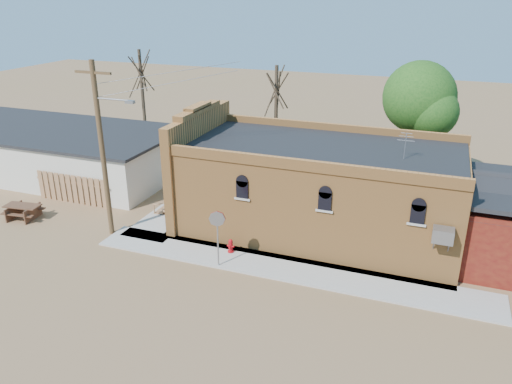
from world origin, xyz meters
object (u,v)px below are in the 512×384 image
(brick_bar, at_px, (314,188))
(utility_pole, at_px, (103,147))
(stop_sign, at_px, (217,224))
(fire_hydrant, at_px, (231,246))
(picnic_table, at_px, (23,210))
(trash_barrel, at_px, (178,211))

(brick_bar, relative_size, utility_pole, 1.82)
(utility_pole, distance_m, stop_sign, 7.29)
(fire_hydrant, relative_size, picnic_table, 0.32)
(trash_barrel, bearing_deg, picnic_table, -160.32)
(brick_bar, height_order, stop_sign, brick_bar)
(utility_pole, height_order, stop_sign, utility_pole)
(utility_pole, distance_m, fire_hydrant, 8.03)
(utility_pole, bearing_deg, brick_bar, 23.69)
(stop_sign, xyz_separation_m, trash_barrel, (-4.29, 3.94, -1.69))
(fire_hydrant, bearing_deg, stop_sign, -103.30)
(fire_hydrant, distance_m, picnic_table, 12.55)
(utility_pole, xyz_separation_m, stop_sign, (6.71, -1.20, -2.57))
(stop_sign, xyz_separation_m, picnic_table, (-12.51, 1.00, -1.66))
(brick_bar, distance_m, utility_pole, 10.96)
(brick_bar, distance_m, picnic_table, 16.32)
(utility_pole, relative_size, picnic_table, 4.20)
(utility_pole, distance_m, trash_barrel, 5.62)
(stop_sign, relative_size, picnic_table, 1.29)
(stop_sign, bearing_deg, picnic_table, -179.42)
(utility_pole, relative_size, stop_sign, 3.27)
(utility_pole, xyz_separation_m, fire_hydrant, (6.75, 0.16, -4.35))
(stop_sign, height_order, picnic_table, stop_sign)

